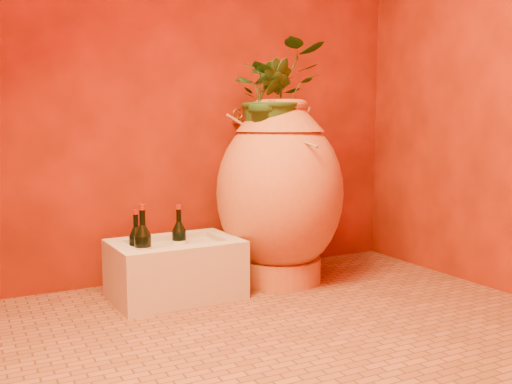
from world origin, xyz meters
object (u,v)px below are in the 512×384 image
wall_tap (239,121)px  wine_bottle_c (179,243)px  wine_bottle_b (143,250)px  amphora (280,192)px  stone_basin (175,270)px  wine_bottle_a (136,248)px

wall_tap → wine_bottle_c: bearing=-151.3°
wine_bottle_b → wine_bottle_c: (0.23, 0.13, -0.01)m
amphora → stone_basin: bearing=-178.2°
stone_basin → wine_bottle_b: wine_bottle_b is taller
wine_bottle_b → wine_bottle_c: bearing=28.9°
stone_basin → wall_tap: bearing=29.8°
amphora → wine_bottle_b: size_ratio=2.97×
wine_bottle_c → wall_tap: 0.83m
amphora → wine_bottle_b: (-0.82, -0.11, -0.22)m
wall_tap → amphora: bearing=-66.1°
amphora → wine_bottle_c: bearing=178.7°
stone_basin → wall_tap: (0.51, 0.29, 0.76)m
amphora → stone_basin: (-0.63, -0.02, -0.37)m
wine_bottle_a → wall_tap: wall_tap is taller
wine_bottle_a → wine_bottle_b: 0.12m
amphora → wine_bottle_b: amphora is taller
stone_basin → wine_bottle_c: size_ratio=2.10×
stone_basin → wine_bottle_c: (0.03, 0.03, 0.13)m
wine_bottle_a → wall_tap: bearing=20.4°
stone_basin → wine_bottle_b: 0.26m
wine_bottle_b → wall_tap: 1.01m
wine_bottle_a → wall_tap: size_ratio=1.94×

